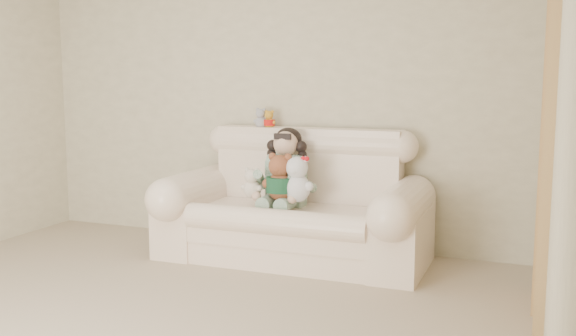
% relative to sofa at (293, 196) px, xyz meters
% --- Properties ---
extents(wall_back, '(4.50, 0.00, 4.50)m').
position_rel_sofa_xyz_m(wall_back, '(-0.38, 0.50, 0.78)').
color(wall_back, beige).
rests_on(wall_back, ground).
extents(wall_right, '(0.00, 5.00, 5.00)m').
position_rel_sofa_xyz_m(wall_right, '(1.87, -2.00, 0.78)').
color(wall_right, beige).
rests_on(wall_right, ground).
extents(sofa, '(2.10, 0.95, 1.03)m').
position_rel_sofa_xyz_m(sofa, '(0.00, 0.00, 0.00)').
color(sofa, '#FFE8CD').
rests_on(sofa, floor).
extents(door_panel, '(0.06, 0.90, 2.10)m').
position_rel_sofa_xyz_m(door_panel, '(1.84, -0.60, 0.54)').
color(door_panel, '#A07444').
rests_on(door_panel, floor).
extents(seated_child, '(0.38, 0.47, 0.64)m').
position_rel_sofa_xyz_m(seated_child, '(-0.09, 0.08, 0.22)').
color(seated_child, '#317146').
rests_on(seated_child, sofa).
extents(brown_teddy, '(0.31, 0.26, 0.43)m').
position_rel_sofa_xyz_m(brown_teddy, '(-0.05, -0.13, 0.20)').
color(brown_teddy, brown).
rests_on(brown_teddy, sofa).
extents(white_cat, '(0.32, 0.28, 0.42)m').
position_rel_sofa_xyz_m(white_cat, '(0.09, -0.13, 0.20)').
color(white_cat, white).
rests_on(white_cat, sofa).
extents(cream_teddy, '(0.22, 0.20, 0.28)m').
position_rel_sofa_xyz_m(cream_teddy, '(-0.29, -0.12, 0.13)').
color(cream_teddy, white).
rests_on(cream_teddy, sofa).
extents(yellow_mini_bear, '(0.12, 0.09, 0.18)m').
position_rel_sofa_xyz_m(yellow_mini_bear, '(-0.34, 0.35, 0.59)').
color(yellow_mini_bear, gold).
rests_on(yellow_mini_bear, sofa).
extents(grey_mini_plush, '(0.16, 0.14, 0.21)m').
position_rel_sofa_xyz_m(grey_mini_plush, '(-0.42, 0.35, 0.60)').
color(grey_mini_plush, '#ABACB2').
rests_on(grey_mini_plush, sofa).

